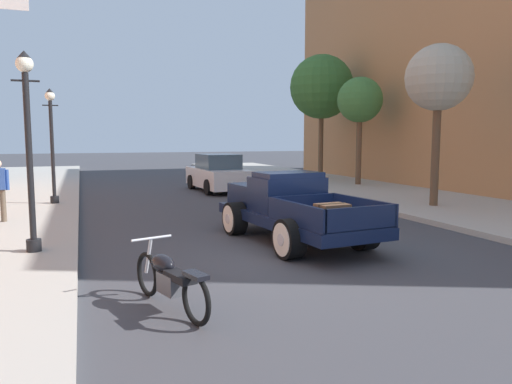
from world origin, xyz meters
name	(u,v)px	position (x,y,z in m)	size (l,w,h in m)	color
ground_plane	(313,255)	(0.00, 0.00, 0.00)	(140.00, 140.00, 0.00)	#3D3D42
hotrod_truck_navy	(289,208)	(0.13, 1.53, 0.75)	(2.51, 5.05, 1.58)	#0F1938
motorcycle_parked	(170,278)	(-3.29, -2.16, 0.44)	(0.82, 2.05, 0.93)	black
car_background_white	(217,174)	(1.29, 11.99, 0.77)	(2.05, 4.39, 1.65)	silver
street_lamp_near	(28,137)	(-5.31, 1.57, 2.39)	(0.50, 0.32, 3.85)	black
street_lamp_far	(52,137)	(-5.27, 9.03, 2.39)	(0.50, 0.32, 3.85)	black
street_tree_nearest	(439,79)	(6.50, 4.19, 4.23)	(2.12, 2.12, 5.20)	brown
street_tree_second	(360,101)	(8.07, 11.35, 4.09)	(2.13, 2.13, 5.05)	brown
street_tree_third	(322,87)	(7.83, 14.78, 5.04)	(3.39, 3.39, 6.60)	brown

